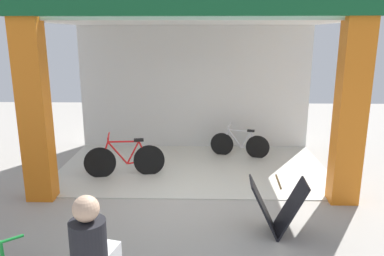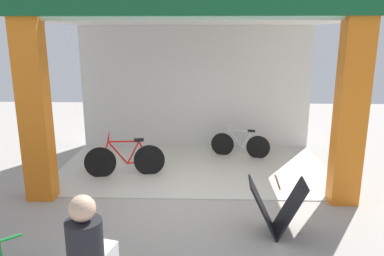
# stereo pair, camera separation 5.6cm
# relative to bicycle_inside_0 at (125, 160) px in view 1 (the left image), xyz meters

# --- Properties ---
(ground_plane) EXTENTS (19.96, 19.96, 0.00)m
(ground_plane) POSITION_rel_bicycle_inside_0_xyz_m (1.43, -1.13, -0.37)
(ground_plane) COLOR #9E9991
(ground_plane) RESTS_ON ground
(shop_facade) EXTENTS (6.18, 3.71, 4.11)m
(shop_facade) POSITION_rel_bicycle_inside_0_xyz_m (1.43, 0.57, 1.81)
(shop_facade) COLOR beige
(shop_facade) RESTS_ON ground
(bicycle_inside_0) EXTENTS (1.68, 0.46, 0.93)m
(bicycle_inside_0) POSITION_rel_bicycle_inside_0_xyz_m (0.00, 0.00, 0.00)
(bicycle_inside_0) COLOR black
(bicycle_inside_0) RESTS_ON ground
(bicycle_inside_1) EXTENTS (1.42, 0.47, 0.80)m
(bicycle_inside_1) POSITION_rel_bicycle_inside_0_xyz_m (2.57, 1.39, -0.05)
(bicycle_inside_1) COLOR black
(bicycle_inside_1) RESTS_ON ground
(sandwich_board_sign) EXTENTS (0.87, 0.58, 0.86)m
(sandwich_board_sign) POSITION_rel_bicycle_inside_0_xyz_m (2.76, -2.29, 0.06)
(sandwich_board_sign) COLOR black
(sandwich_board_sign) RESTS_ON ground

